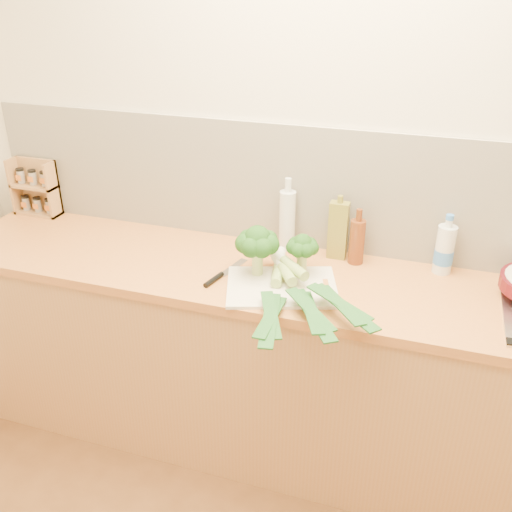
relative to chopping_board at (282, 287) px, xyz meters
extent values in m
plane|color=beige|center=(0.08, 0.41, 0.39)|extent=(3.50, 0.00, 3.50)
cube|color=silver|center=(0.08, 0.40, 0.26)|extent=(3.20, 0.02, 0.54)
cube|color=#AA7947|center=(0.08, 0.11, -0.48)|extent=(3.20, 0.60, 0.86)
cube|color=#BE7638|center=(0.08, 0.11, -0.03)|extent=(3.20, 0.62, 0.04)
cube|color=silver|center=(0.00, 0.00, 0.00)|extent=(0.50, 0.43, 0.01)
cylinder|color=#B6CB76|center=(-0.12, 0.06, 0.05)|extent=(0.04, 0.04, 0.09)
sphere|color=#0F330E|center=(-0.12, 0.06, 0.16)|extent=(0.11, 0.11, 0.11)
sphere|color=#0F330E|center=(-0.07, 0.06, 0.14)|extent=(0.08, 0.08, 0.08)
sphere|color=#0F330E|center=(-0.09, 0.10, 0.14)|extent=(0.08, 0.08, 0.08)
sphere|color=#0F330E|center=(-0.13, 0.11, 0.14)|extent=(0.08, 0.08, 0.08)
sphere|color=#0F330E|center=(-0.16, 0.08, 0.14)|extent=(0.08, 0.08, 0.08)
sphere|color=#0F330E|center=(-0.16, 0.04, 0.14)|extent=(0.08, 0.08, 0.08)
sphere|color=#0F330E|center=(-0.13, 0.01, 0.14)|extent=(0.08, 0.08, 0.08)
sphere|color=#0F330E|center=(-0.09, 0.02, 0.14)|extent=(0.08, 0.08, 0.08)
cylinder|color=#B6CB76|center=(0.05, 0.12, 0.05)|extent=(0.04, 0.04, 0.08)
sphere|color=#0F330E|center=(0.05, 0.12, 0.14)|extent=(0.08, 0.08, 0.08)
sphere|color=#0F330E|center=(0.08, 0.12, 0.12)|extent=(0.06, 0.06, 0.06)
sphere|color=#0F330E|center=(0.07, 0.15, 0.12)|extent=(0.06, 0.06, 0.06)
sphere|color=#0F330E|center=(0.04, 0.16, 0.12)|extent=(0.06, 0.06, 0.06)
sphere|color=#0F330E|center=(0.02, 0.14, 0.12)|extent=(0.06, 0.06, 0.06)
sphere|color=#0F330E|center=(0.02, 0.11, 0.12)|extent=(0.06, 0.06, 0.06)
sphere|color=#0F330E|center=(0.04, 0.09, 0.12)|extent=(0.06, 0.06, 0.06)
sphere|color=#0F330E|center=(0.07, 0.09, 0.12)|extent=(0.06, 0.06, 0.06)
cylinder|color=white|center=(-0.06, 0.18, 0.03)|extent=(0.07, 0.14, 0.04)
cylinder|color=#8CA954|center=(-0.03, 0.05, 0.03)|extent=(0.07, 0.17, 0.04)
cube|color=#1B4C1B|center=(0.03, -0.26, 0.03)|extent=(0.05, 0.30, 0.02)
cube|color=#1B4C1B|center=(0.04, -0.28, 0.03)|extent=(0.12, 0.34, 0.01)
cube|color=#1B4C1B|center=(0.03, -0.25, 0.03)|extent=(0.15, 0.28, 0.02)
cylinder|color=white|center=(-0.05, 0.12, 0.05)|extent=(0.09, 0.11, 0.04)
cylinder|color=#8CA954|center=(0.01, 0.02, 0.05)|extent=(0.11, 0.13, 0.04)
cube|color=#1B4C1B|center=(0.17, -0.21, 0.05)|extent=(0.16, 0.29, 0.02)
cube|color=#1B4C1B|center=(0.18, -0.23, 0.05)|extent=(0.23, 0.31, 0.01)
cube|color=#1B4C1B|center=(0.16, -0.20, 0.05)|extent=(0.23, 0.23, 0.02)
cylinder|color=white|center=(-0.06, 0.14, 0.06)|extent=(0.12, 0.11, 0.04)
cylinder|color=#8CA954|center=(0.04, 0.05, 0.06)|extent=(0.14, 0.14, 0.04)
cube|color=#1B4C1B|center=(0.26, -0.16, 0.06)|extent=(0.21, 0.27, 0.02)
cube|color=#1B4C1B|center=(0.27, -0.18, 0.07)|extent=(0.28, 0.27, 0.01)
cube|color=#1B4C1B|center=(0.25, -0.16, 0.07)|extent=(0.26, 0.19, 0.02)
cube|color=silver|center=(-0.24, 0.10, -0.01)|extent=(0.07, 0.17, 0.00)
cylinder|color=black|center=(-0.27, -0.04, 0.00)|extent=(0.05, 0.12, 0.02)
cube|color=#B0834B|center=(-1.37, 0.38, 0.13)|extent=(0.23, 0.01, 0.28)
cube|color=#B0834B|center=(-1.37, 0.34, 0.00)|extent=(0.23, 0.09, 0.01)
cube|color=#B0834B|center=(-1.37, 0.34, 0.14)|extent=(0.23, 0.09, 0.01)
cube|color=#B0834B|center=(-1.48, 0.34, 0.13)|extent=(0.01, 0.09, 0.28)
cube|color=#B0834B|center=(-1.26, 0.34, 0.13)|extent=(0.01, 0.09, 0.28)
cylinder|color=gray|center=(-1.44, 0.34, 0.04)|extent=(0.04, 0.04, 0.07)
cylinder|color=gray|center=(-1.37, 0.34, 0.04)|extent=(0.04, 0.04, 0.07)
cylinder|color=gray|center=(-1.30, 0.34, 0.04)|extent=(0.04, 0.04, 0.07)
cylinder|color=gray|center=(-1.44, 0.34, 0.18)|extent=(0.04, 0.04, 0.07)
cylinder|color=gray|center=(-1.37, 0.34, 0.18)|extent=(0.04, 0.04, 0.07)
cylinder|color=gray|center=(-1.30, 0.34, 0.18)|extent=(0.04, 0.04, 0.07)
cube|color=olive|center=(0.15, 0.33, 0.12)|extent=(0.08, 0.05, 0.25)
cylinder|color=olive|center=(0.15, 0.33, 0.26)|extent=(0.02, 0.02, 0.03)
cylinder|color=silver|center=(-0.08, 0.34, 0.13)|extent=(0.07, 0.07, 0.27)
cylinder|color=silver|center=(-0.08, 0.34, 0.29)|extent=(0.03, 0.03, 0.06)
cylinder|color=#5E2C11|center=(0.24, 0.31, 0.09)|extent=(0.06, 0.06, 0.19)
cylinder|color=#5E2C11|center=(0.24, 0.31, 0.21)|extent=(0.03, 0.03, 0.05)
cylinder|color=silver|center=(0.59, 0.33, 0.09)|extent=(0.08, 0.08, 0.20)
cylinder|color=silver|center=(0.59, 0.33, 0.21)|extent=(0.03, 0.03, 0.03)
cylinder|color=#3876D2|center=(0.59, 0.33, 0.06)|extent=(0.08, 0.08, 0.06)
camera|label=1|loc=(0.50, -1.86, 1.11)|focal=40.00mm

